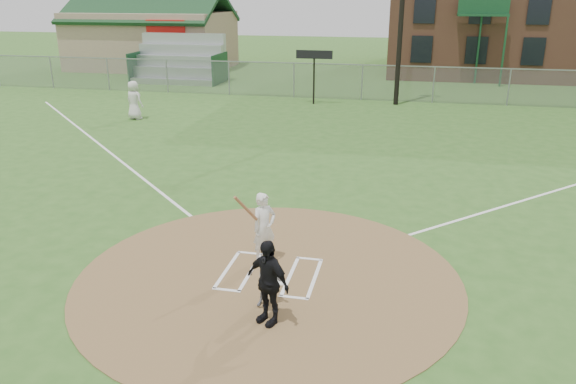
% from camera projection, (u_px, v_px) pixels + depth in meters
% --- Properties ---
extents(ground, '(140.00, 140.00, 0.00)m').
position_uv_depth(ground, '(269.00, 278.00, 12.30)').
color(ground, '#2E591E').
rests_on(ground, ground).
extents(dirt_circle, '(8.40, 8.40, 0.02)m').
position_uv_depth(dirt_circle, '(269.00, 277.00, 12.30)').
color(dirt_circle, brown).
rests_on(dirt_circle, ground).
extents(home_plate, '(0.49, 0.49, 0.03)m').
position_uv_depth(home_plate, '(274.00, 280.00, 12.12)').
color(home_plate, white).
rests_on(home_plate, dirt_circle).
extents(foul_line_third, '(17.04, 17.04, 0.01)m').
position_uv_depth(foul_line_third, '(105.00, 149.00, 22.39)').
color(foul_line_third, white).
rests_on(foul_line_third, ground).
extents(catcher, '(0.61, 0.54, 1.06)m').
position_uv_depth(catcher, '(269.00, 282.00, 10.99)').
color(catcher, gray).
rests_on(catcher, dirt_circle).
extents(umpire, '(1.06, 0.83, 1.68)m').
position_uv_depth(umpire, '(268.00, 282.00, 10.36)').
color(umpire, black).
rests_on(umpire, dirt_circle).
extents(ondeck_player, '(1.05, 0.84, 1.86)m').
position_uv_depth(ondeck_player, '(134.00, 100.00, 27.34)').
color(ondeck_player, silver).
rests_on(ondeck_player, ground).
extents(batters_boxes, '(2.08, 1.88, 0.01)m').
position_uv_depth(batters_boxes, '(270.00, 273.00, 12.43)').
color(batters_boxes, white).
rests_on(batters_boxes, dirt_circle).
extents(batter_at_plate, '(0.87, 1.01, 1.78)m').
position_uv_depth(batter_at_plate, '(264.00, 228.00, 12.76)').
color(batter_at_plate, silver).
rests_on(batter_at_plate, dirt_circle).
extents(outfield_fence, '(56.08, 0.08, 2.03)m').
position_uv_depth(outfield_fence, '(362.00, 82.00, 32.20)').
color(outfield_fence, slate).
rests_on(outfield_fence, ground).
extents(bleachers, '(6.08, 3.20, 3.20)m').
position_uv_depth(bleachers, '(178.00, 59.00, 38.48)').
color(bleachers, '#B7BABF').
rests_on(bleachers, ground).
extents(clubhouse, '(12.20, 8.71, 6.23)m').
position_uv_depth(clubhouse, '(153.00, 38.00, 45.46)').
color(clubhouse, tan).
rests_on(clubhouse, ground).
extents(scoreboard_sign, '(2.00, 0.10, 2.93)m').
position_uv_depth(scoreboard_sign, '(314.00, 60.00, 30.59)').
color(scoreboard_sign, black).
rests_on(scoreboard_sign, ground).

